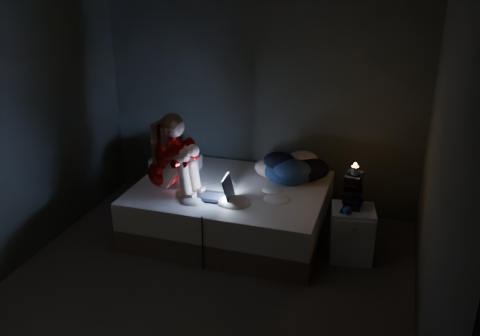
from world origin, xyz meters
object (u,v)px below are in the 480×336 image
at_px(bed, 231,210).
at_px(nightstand, 351,233).
at_px(laptop, 213,186).
at_px(woman, 163,151).
at_px(candle, 355,170).
at_px(phone, 344,209).

height_order(bed, nightstand, same).
xyz_separation_m(bed, laptop, (-0.08, -0.31, 0.40)).
distance_m(woman, candle, 1.88).
relative_size(candle, phone, 0.57).
relative_size(laptop, candle, 4.60).
distance_m(bed, candle, 1.40).
bearing_deg(candle, nightstand, -61.64).
bearing_deg(laptop, woman, 167.84).
bearing_deg(nightstand, phone, -160.32).
relative_size(nightstand, phone, 3.81).
bearing_deg(candle, bed, 176.48).
relative_size(bed, laptop, 5.27).
height_order(woman, nightstand, woman).
bearing_deg(nightstand, candle, 108.85).
bearing_deg(phone, laptop, -157.17).
height_order(bed, phone, phone).
bearing_deg(woman, nightstand, 14.89).
bearing_deg(woman, bed, 31.98).
bearing_deg(laptop, nightstand, 3.88).
distance_m(laptop, nightstand, 1.42).
distance_m(woman, phone, 1.86).
xyz_separation_m(woman, laptop, (0.55, -0.08, -0.28)).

